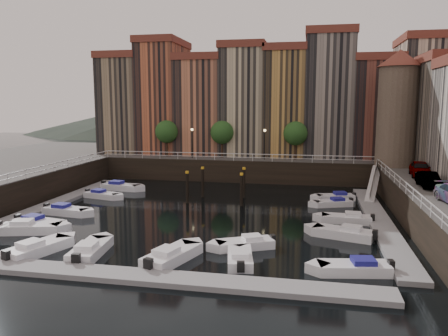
% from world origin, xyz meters
% --- Properties ---
extents(ground, '(200.00, 200.00, 0.00)m').
position_xyz_m(ground, '(0.00, 0.00, 0.00)').
color(ground, black).
rests_on(ground, ground).
extents(quay_far, '(80.00, 20.00, 3.00)m').
position_xyz_m(quay_far, '(0.00, 26.00, 1.50)').
color(quay_far, black).
rests_on(quay_far, ground).
extents(dock_left, '(2.00, 28.00, 0.35)m').
position_xyz_m(dock_left, '(-16.20, -1.00, 0.17)').
color(dock_left, gray).
rests_on(dock_left, ground).
extents(dock_right, '(2.00, 28.00, 0.35)m').
position_xyz_m(dock_right, '(16.20, -1.00, 0.17)').
color(dock_right, gray).
rests_on(dock_right, ground).
extents(dock_near, '(30.00, 2.00, 0.35)m').
position_xyz_m(dock_near, '(0.00, -17.00, 0.17)').
color(dock_near, gray).
rests_on(dock_near, ground).
extents(mountains, '(145.00, 100.00, 18.00)m').
position_xyz_m(mountains, '(1.72, 110.00, 7.92)').
color(mountains, '#2D382D').
rests_on(mountains, ground).
extents(far_terrace, '(48.70, 10.30, 17.50)m').
position_xyz_m(far_terrace, '(3.31, 23.50, 10.95)').
color(far_terrace, '#8F7A5B').
rests_on(far_terrace, quay_far).
extents(corner_tower, '(5.20, 5.20, 13.80)m').
position_xyz_m(corner_tower, '(20.00, 14.50, 10.19)').
color(corner_tower, '#6B5B4C').
rests_on(corner_tower, quay_right).
extents(promenade_trees, '(21.20, 3.20, 5.20)m').
position_xyz_m(promenade_trees, '(-1.33, 18.20, 6.58)').
color(promenade_trees, black).
rests_on(promenade_trees, quay_far).
extents(street_lamps, '(10.36, 0.36, 4.18)m').
position_xyz_m(street_lamps, '(-1.00, 17.20, 5.90)').
color(street_lamps, black).
rests_on(street_lamps, quay_far).
extents(railings, '(36.08, 34.04, 0.52)m').
position_xyz_m(railings, '(0.00, 4.88, 3.79)').
color(railings, white).
rests_on(railings, ground).
extents(gangway, '(2.78, 8.32, 3.73)m').
position_xyz_m(gangway, '(17.10, 10.00, 1.92)').
color(gangway, white).
rests_on(gangway, ground).
extents(mooring_pilings, '(6.21, 4.33, 3.78)m').
position_xyz_m(mooring_pilings, '(0.31, 5.02, 1.65)').
color(mooring_pilings, black).
rests_on(mooring_pilings, ground).
extents(boat_left_0, '(5.24, 3.01, 1.17)m').
position_xyz_m(boat_left_0, '(-12.61, -9.66, 0.40)').
color(boat_left_0, white).
rests_on(boat_left_0, ground).
extents(boat_left_1, '(4.98, 2.60, 1.12)m').
position_xyz_m(boat_left_1, '(-12.85, -8.14, 0.38)').
color(boat_left_1, white).
rests_on(boat_left_1, ground).
extents(boat_left_2, '(4.87, 2.31, 1.09)m').
position_xyz_m(boat_left_2, '(-12.93, -3.62, 0.37)').
color(boat_left_2, white).
rests_on(boat_left_2, ground).
extents(boat_left_3, '(4.54, 2.50, 1.02)m').
position_xyz_m(boat_left_3, '(-12.95, 3.90, 0.34)').
color(boat_left_3, white).
rests_on(boat_left_3, ground).
extents(boat_left_4, '(5.20, 2.44, 1.17)m').
position_xyz_m(boat_left_4, '(-12.90, 8.68, 0.39)').
color(boat_left_4, white).
rests_on(boat_left_4, ground).
extents(boat_right_0, '(4.81, 2.42, 1.08)m').
position_xyz_m(boat_right_0, '(12.96, -13.51, 0.36)').
color(boat_right_0, white).
rests_on(boat_right_0, ground).
extents(boat_right_1, '(5.07, 3.10, 1.14)m').
position_xyz_m(boat_right_1, '(12.84, -6.06, 0.38)').
color(boat_right_1, white).
rests_on(boat_right_1, ground).
extents(boat_right_2, '(4.58, 1.79, 1.05)m').
position_xyz_m(boat_right_2, '(13.44, -1.39, 0.35)').
color(boat_right_2, white).
rests_on(boat_right_2, ground).
extents(boat_right_3, '(4.20, 2.79, 0.95)m').
position_xyz_m(boat_right_3, '(12.52, 4.93, 0.32)').
color(boat_right_3, white).
rests_on(boat_right_3, ground).
extents(boat_right_4, '(4.44, 2.58, 0.99)m').
position_xyz_m(boat_right_4, '(12.93, 7.87, 0.33)').
color(boat_right_4, white).
rests_on(boat_right_4, ground).
extents(boat_near_0, '(3.26, 5.19, 1.17)m').
position_xyz_m(boat_near_0, '(-8.83, -14.13, 0.39)').
color(boat_near_0, white).
rests_on(boat_near_0, ground).
extents(boat_near_1, '(2.31, 5.03, 1.13)m').
position_xyz_m(boat_near_1, '(-5.01, -13.69, 0.38)').
color(boat_near_1, white).
rests_on(boat_near_1, ground).
extents(boat_near_2, '(3.29, 5.26, 1.18)m').
position_xyz_m(boat_near_2, '(0.98, -13.75, 0.40)').
color(boat_near_2, white).
rests_on(boat_near_2, ground).
extents(boat_near_3, '(2.37, 4.56, 1.02)m').
position_xyz_m(boat_near_3, '(5.55, -13.04, 0.34)').
color(boat_near_3, white).
rests_on(boat_near_3, ground).
extents(car_a, '(2.35, 4.83, 1.59)m').
position_xyz_m(car_a, '(21.16, 6.84, 3.79)').
color(car_a, gray).
rests_on(car_a, quay_right).
extents(car_b, '(1.49, 4.17, 1.37)m').
position_xyz_m(car_b, '(20.48, 0.62, 3.68)').
color(car_b, gray).
rests_on(car_b, quay_right).
extents(boat_extra_281, '(4.50, 3.29, 1.03)m').
position_xyz_m(boat_extra_281, '(5.53, -10.04, 0.35)').
color(boat_extra_281, white).
rests_on(boat_extra_281, ground).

